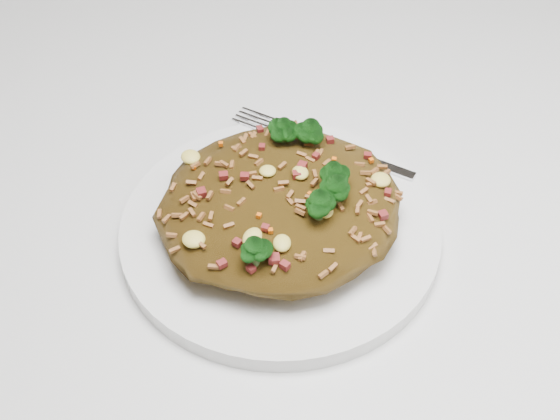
% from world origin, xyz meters
% --- Properties ---
extents(dining_table, '(1.20, 0.80, 0.75)m').
position_xyz_m(dining_table, '(0.00, 0.00, 0.66)').
color(dining_table, silver).
rests_on(dining_table, ground).
extents(plate, '(0.24, 0.24, 0.01)m').
position_xyz_m(plate, '(0.12, -0.05, 0.76)').
color(plate, white).
rests_on(plate, dining_table).
extents(fried_rice, '(0.18, 0.17, 0.06)m').
position_xyz_m(fried_rice, '(0.12, -0.05, 0.79)').
color(fried_rice, brown).
rests_on(fried_rice, plate).
extents(fork, '(0.11, 0.13, 0.00)m').
position_xyz_m(fork, '(0.18, 0.01, 0.77)').
color(fork, silver).
rests_on(fork, plate).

